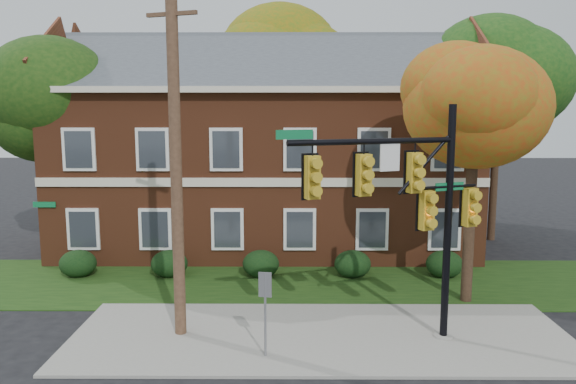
{
  "coord_description": "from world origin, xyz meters",
  "views": [
    {
      "loc": [
        -0.84,
        -14.05,
        6.37
      ],
      "look_at": [
        -0.94,
        3.0,
        3.85
      ],
      "focal_mm": 35.0,
      "sensor_mm": 36.0,
      "label": 1
    }
  ],
  "objects_px": {
    "tree_right_rear": "(508,71)",
    "sign_post": "(265,301)",
    "hedge_right": "(353,264)",
    "hedge_far_left": "(78,264)",
    "apartment_building": "(266,139)",
    "traffic_signal": "(412,199)",
    "hedge_left": "(169,264)",
    "utility_pole": "(176,165)",
    "hedge_center": "(261,264)",
    "hedge_far_right": "(444,264)",
    "tree_left_rear": "(44,102)",
    "tree_far_rear": "(294,67)",
    "tree_near_right": "(484,99)"
  },
  "relations": [
    {
      "from": "utility_pole",
      "to": "sign_post",
      "type": "bearing_deg",
      "value": -11.34
    },
    {
      "from": "hedge_far_right",
      "to": "tree_left_rear",
      "type": "relative_size",
      "value": 0.16
    },
    {
      "from": "hedge_far_right",
      "to": "utility_pole",
      "type": "bearing_deg",
      "value": -148.04
    },
    {
      "from": "apartment_building",
      "to": "tree_far_rear",
      "type": "xyz_separation_m",
      "value": [
        1.34,
        7.84,
        3.86
      ]
    },
    {
      "from": "hedge_right",
      "to": "tree_right_rear",
      "type": "xyz_separation_m",
      "value": [
        7.81,
        6.11,
        7.6
      ]
    },
    {
      "from": "hedge_far_left",
      "to": "hedge_far_right",
      "type": "bearing_deg",
      "value": 0.0
    },
    {
      "from": "hedge_far_right",
      "to": "tree_near_right",
      "type": "relative_size",
      "value": 0.16
    },
    {
      "from": "tree_near_right",
      "to": "tree_left_rear",
      "type": "height_order",
      "value": "tree_left_rear"
    },
    {
      "from": "hedge_center",
      "to": "utility_pole",
      "type": "relative_size",
      "value": 0.15
    },
    {
      "from": "hedge_center",
      "to": "hedge_left",
      "type": "bearing_deg",
      "value": 180.0
    },
    {
      "from": "hedge_far_right",
      "to": "hedge_center",
      "type": "bearing_deg",
      "value": 180.0
    },
    {
      "from": "hedge_right",
      "to": "tree_right_rear",
      "type": "bearing_deg",
      "value": 38.02
    },
    {
      "from": "tree_far_rear",
      "to": "traffic_signal",
      "type": "height_order",
      "value": "tree_far_rear"
    },
    {
      "from": "tree_left_rear",
      "to": "tree_right_rear",
      "type": "distance_m",
      "value": 21.19
    },
    {
      "from": "apartment_building",
      "to": "hedge_left",
      "type": "relative_size",
      "value": 13.43
    },
    {
      "from": "hedge_far_right",
      "to": "sign_post",
      "type": "relative_size",
      "value": 0.61
    },
    {
      "from": "apartment_building",
      "to": "sign_post",
      "type": "distance_m",
      "value": 12.82
    },
    {
      "from": "tree_right_rear",
      "to": "traffic_signal",
      "type": "bearing_deg",
      "value": -119.48
    },
    {
      "from": "apartment_building",
      "to": "hedge_center",
      "type": "xyz_separation_m",
      "value": [
        0.0,
        -5.25,
        -4.46
      ]
    },
    {
      "from": "hedge_center",
      "to": "traffic_signal",
      "type": "height_order",
      "value": "traffic_signal"
    },
    {
      "from": "hedge_far_left",
      "to": "utility_pole",
      "type": "relative_size",
      "value": 0.15
    },
    {
      "from": "hedge_far_left",
      "to": "hedge_center",
      "type": "distance_m",
      "value": 7.0
    },
    {
      "from": "tree_near_right",
      "to": "tree_far_rear",
      "type": "distance_m",
      "value": 17.12
    },
    {
      "from": "tree_right_rear",
      "to": "sign_post",
      "type": "distance_m",
      "value": 18.29
    },
    {
      "from": "hedge_right",
      "to": "apartment_building",
      "type": "bearing_deg",
      "value": 123.67
    },
    {
      "from": "hedge_far_left",
      "to": "apartment_building",
      "type": "bearing_deg",
      "value": 36.89
    },
    {
      "from": "tree_right_rear",
      "to": "hedge_right",
      "type": "bearing_deg",
      "value": -141.98
    },
    {
      "from": "tree_left_rear",
      "to": "utility_pole",
      "type": "relative_size",
      "value": 0.93
    },
    {
      "from": "hedge_far_right",
      "to": "utility_pole",
      "type": "relative_size",
      "value": 0.15
    },
    {
      "from": "tree_right_rear",
      "to": "tree_far_rear",
      "type": "distance_m",
      "value": 12.2
    },
    {
      "from": "tree_near_right",
      "to": "traffic_signal",
      "type": "distance_m",
      "value": 5.23
    },
    {
      "from": "hedge_left",
      "to": "hedge_far_left",
      "type": "bearing_deg",
      "value": 180.0
    },
    {
      "from": "hedge_center",
      "to": "utility_pole",
      "type": "xyz_separation_m",
      "value": [
        -1.97,
        -5.6,
        4.33
      ]
    },
    {
      "from": "tree_left_rear",
      "to": "sign_post",
      "type": "xyz_separation_m",
      "value": [
        10.23,
        -11.23,
        -5.12
      ]
    },
    {
      "from": "hedge_far_left",
      "to": "tree_right_rear",
      "type": "height_order",
      "value": "tree_right_rear"
    },
    {
      "from": "hedge_far_right",
      "to": "sign_post",
      "type": "bearing_deg",
      "value": -132.49
    },
    {
      "from": "traffic_signal",
      "to": "hedge_left",
      "type": "bearing_deg",
      "value": 120.19
    },
    {
      "from": "hedge_left",
      "to": "tree_far_rear",
      "type": "height_order",
      "value": "tree_far_rear"
    },
    {
      "from": "hedge_center",
      "to": "hedge_far_left",
      "type": "bearing_deg",
      "value": 180.0
    },
    {
      "from": "apartment_building",
      "to": "hedge_left",
      "type": "distance_m",
      "value": 7.73
    },
    {
      "from": "hedge_left",
      "to": "tree_left_rear",
      "type": "bearing_deg",
      "value": 146.41
    },
    {
      "from": "hedge_far_right",
      "to": "tree_far_rear",
      "type": "distance_m",
      "value": 16.51
    },
    {
      "from": "hedge_center",
      "to": "traffic_signal",
      "type": "bearing_deg",
      "value": -55.58
    },
    {
      "from": "hedge_center",
      "to": "tree_near_right",
      "type": "bearing_deg",
      "value": -21.42
    },
    {
      "from": "tree_left_rear",
      "to": "hedge_left",
      "type": "bearing_deg",
      "value": -33.59
    },
    {
      "from": "apartment_building",
      "to": "traffic_signal",
      "type": "height_order",
      "value": "apartment_building"
    },
    {
      "from": "hedge_right",
      "to": "sign_post",
      "type": "bearing_deg",
      "value": -112.92
    },
    {
      "from": "apartment_building",
      "to": "hedge_far_left",
      "type": "distance_m",
      "value": 9.82
    },
    {
      "from": "sign_post",
      "to": "tree_right_rear",
      "type": "bearing_deg",
      "value": 60.3
    },
    {
      "from": "traffic_signal",
      "to": "utility_pole",
      "type": "relative_size",
      "value": 0.68
    }
  ]
}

